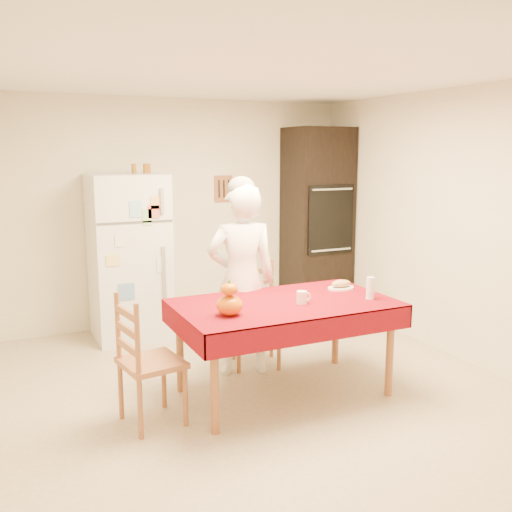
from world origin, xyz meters
TOP-DOWN VIEW (x-y plane):
  - floor at (0.00, 0.00)m, footprint 4.50×4.50m
  - room_shell at (0.00, 0.00)m, footprint 4.02×4.52m
  - refrigerator at (-0.65, 1.88)m, footprint 0.75×0.74m
  - oven_cabinet at (1.63, 1.93)m, footprint 0.70×0.62m
  - dining_table at (0.12, -0.09)m, footprint 1.70×1.00m
  - chair_far at (0.20, 0.63)m, footprint 0.51×0.50m
  - chair_left at (-1.02, -0.15)m, footprint 0.46×0.48m
  - seated_woman at (0.01, 0.47)m, footprint 0.68×0.52m
  - coffee_mug at (0.22, -0.20)m, footprint 0.08×0.08m
  - pumpkin_lower at (-0.41, -0.25)m, footprint 0.19×0.19m
  - pumpkin_upper at (-0.41, -0.25)m, footprint 0.12×0.12m
  - wine_glass at (0.79, -0.29)m, footprint 0.07×0.07m
  - bread_plate at (0.76, 0.07)m, footprint 0.24×0.24m
  - bread_loaf at (0.76, 0.07)m, footprint 0.18×0.10m
  - spice_jar_left at (-0.55, 1.93)m, footprint 0.05×0.05m
  - spice_jar_mid at (-0.43, 1.93)m, footprint 0.05×0.05m
  - spice_jar_right at (-0.40, 1.93)m, footprint 0.05×0.05m

SIDE VIEW (x-z plane):
  - floor at x=0.00m, z-range 0.00..0.00m
  - chair_far at x=0.20m, z-range 0.03..0.98m
  - chair_left at x=-1.02m, z-range 0.03..0.98m
  - dining_table at x=0.12m, z-range 0.31..1.07m
  - bread_plate at x=0.76m, z-range 0.76..0.78m
  - bread_loaf at x=0.76m, z-range 0.78..0.84m
  - coffee_mug at x=0.22m, z-range 0.76..0.86m
  - seated_woman at x=0.01m, z-range 0.00..1.66m
  - pumpkin_lower at x=-0.41m, z-range 0.76..0.91m
  - wine_glass at x=0.79m, z-range 0.76..0.94m
  - refrigerator at x=-0.65m, z-range 0.00..1.70m
  - pumpkin_upper at x=-0.41m, z-range 0.91..1.00m
  - oven_cabinet at x=1.63m, z-range 0.00..2.20m
  - room_shell at x=0.00m, z-range 0.37..2.88m
  - spice_jar_left at x=-0.55m, z-range 1.70..1.80m
  - spice_jar_mid at x=-0.43m, z-range 1.70..1.80m
  - spice_jar_right at x=-0.40m, z-range 1.70..1.80m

